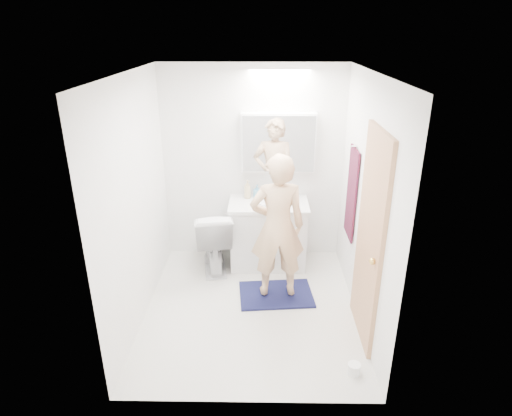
{
  "coord_description": "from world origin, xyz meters",
  "views": [
    {
      "loc": [
        0.11,
        -3.82,
        2.76
      ],
      "look_at": [
        0.05,
        0.25,
        1.05
      ],
      "focal_mm": 30.34,
      "sensor_mm": 36.0,
      "label": 1
    }
  ],
  "objects_px": {
    "person": "(277,227)",
    "soap_bottle_b": "(257,191)",
    "toothbrush_cup": "(284,194)",
    "toilet_paper_roll": "(354,369)",
    "vanity_cabinet": "(268,235)",
    "medicine_cabinet": "(278,143)",
    "soap_bottle_a": "(247,189)",
    "toilet": "(213,239)"
  },
  "relations": [
    {
      "from": "toilet_paper_roll",
      "to": "medicine_cabinet",
      "type": "bearing_deg",
      "value": 106.2
    },
    {
      "from": "soap_bottle_a",
      "to": "soap_bottle_b",
      "type": "distance_m",
      "value": 0.13
    },
    {
      "from": "soap_bottle_b",
      "to": "person",
      "type": "bearing_deg",
      "value": -76.15
    },
    {
      "from": "vanity_cabinet",
      "to": "soap_bottle_a",
      "type": "bearing_deg",
      "value": 149.74
    },
    {
      "from": "soap_bottle_a",
      "to": "soap_bottle_b",
      "type": "bearing_deg",
      "value": 14.3
    },
    {
      "from": "medicine_cabinet",
      "to": "soap_bottle_a",
      "type": "height_order",
      "value": "medicine_cabinet"
    },
    {
      "from": "vanity_cabinet",
      "to": "soap_bottle_a",
      "type": "distance_m",
      "value": 0.62
    },
    {
      "from": "vanity_cabinet",
      "to": "medicine_cabinet",
      "type": "bearing_deg",
      "value": 62.36
    },
    {
      "from": "vanity_cabinet",
      "to": "medicine_cabinet",
      "type": "relative_size",
      "value": 1.02
    },
    {
      "from": "medicine_cabinet",
      "to": "toothbrush_cup",
      "type": "relative_size",
      "value": 9.08
    },
    {
      "from": "soap_bottle_b",
      "to": "toilet_paper_roll",
      "type": "height_order",
      "value": "soap_bottle_b"
    },
    {
      "from": "vanity_cabinet",
      "to": "toilet",
      "type": "relative_size",
      "value": 1.15
    },
    {
      "from": "vanity_cabinet",
      "to": "toothbrush_cup",
      "type": "relative_size",
      "value": 9.29
    },
    {
      "from": "person",
      "to": "toilet_paper_roll",
      "type": "xyz_separation_m",
      "value": [
        0.64,
        -1.17,
        -0.79
      ]
    },
    {
      "from": "person",
      "to": "medicine_cabinet",
      "type": "bearing_deg",
      "value": -96.86
    },
    {
      "from": "person",
      "to": "soap_bottle_b",
      "type": "height_order",
      "value": "person"
    },
    {
      "from": "vanity_cabinet",
      "to": "soap_bottle_a",
      "type": "relative_size",
      "value": 3.94
    },
    {
      "from": "person",
      "to": "toilet_paper_roll",
      "type": "distance_m",
      "value": 1.55
    },
    {
      "from": "vanity_cabinet",
      "to": "medicine_cabinet",
      "type": "xyz_separation_m",
      "value": [
        0.11,
        0.21,
        1.11
      ]
    },
    {
      "from": "medicine_cabinet",
      "to": "toilet_paper_roll",
      "type": "relative_size",
      "value": 8.0
    },
    {
      "from": "medicine_cabinet",
      "to": "person",
      "type": "relative_size",
      "value": 0.56
    },
    {
      "from": "person",
      "to": "soap_bottle_b",
      "type": "bearing_deg",
      "value": -81.38
    },
    {
      "from": "toilet",
      "to": "soap_bottle_a",
      "type": "height_order",
      "value": "soap_bottle_a"
    },
    {
      "from": "soap_bottle_a",
      "to": "toilet_paper_roll",
      "type": "xyz_separation_m",
      "value": [
        0.98,
        -2.04,
        -0.88
      ]
    },
    {
      "from": "soap_bottle_a",
      "to": "soap_bottle_b",
      "type": "height_order",
      "value": "soap_bottle_a"
    },
    {
      "from": "medicine_cabinet",
      "to": "soap_bottle_a",
      "type": "relative_size",
      "value": 3.85
    },
    {
      "from": "toilet_paper_roll",
      "to": "soap_bottle_b",
      "type": "bearing_deg",
      "value": 112.54
    },
    {
      "from": "medicine_cabinet",
      "to": "soap_bottle_b",
      "type": "xyz_separation_m",
      "value": [
        -0.25,
        -0.03,
        -0.6
      ]
    },
    {
      "from": "soap_bottle_a",
      "to": "toothbrush_cup",
      "type": "height_order",
      "value": "soap_bottle_a"
    },
    {
      "from": "soap_bottle_a",
      "to": "person",
      "type": "bearing_deg",
      "value": -68.71
    },
    {
      "from": "toothbrush_cup",
      "to": "toilet_paper_roll",
      "type": "xyz_separation_m",
      "value": [
        0.53,
        -2.05,
        -0.82
      ]
    },
    {
      "from": "vanity_cabinet",
      "to": "toilet_paper_roll",
      "type": "height_order",
      "value": "vanity_cabinet"
    },
    {
      "from": "person",
      "to": "soap_bottle_a",
      "type": "xyz_separation_m",
      "value": [
        -0.34,
        0.87,
        0.09
      ]
    },
    {
      "from": "soap_bottle_b",
      "to": "toilet",
      "type": "bearing_deg",
      "value": -150.92
    },
    {
      "from": "soap_bottle_b",
      "to": "toilet_paper_roll",
      "type": "xyz_separation_m",
      "value": [
        0.86,
        -2.07,
        -0.85
      ]
    },
    {
      "from": "toothbrush_cup",
      "to": "person",
      "type": "bearing_deg",
      "value": -97.01
    },
    {
      "from": "toilet",
      "to": "person",
      "type": "distance_m",
      "value": 1.07
    },
    {
      "from": "soap_bottle_a",
      "to": "toothbrush_cup",
      "type": "distance_m",
      "value": 0.45
    },
    {
      "from": "toothbrush_cup",
      "to": "toilet_paper_roll",
      "type": "relative_size",
      "value": 0.88
    },
    {
      "from": "toothbrush_cup",
      "to": "soap_bottle_a",
      "type": "bearing_deg",
      "value": -178.72
    },
    {
      "from": "vanity_cabinet",
      "to": "soap_bottle_b",
      "type": "distance_m",
      "value": 0.56
    },
    {
      "from": "toothbrush_cup",
      "to": "soap_bottle_b",
      "type": "bearing_deg",
      "value": 176.55
    }
  ]
}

